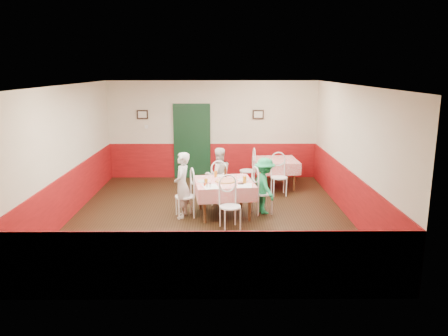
{
  "coord_description": "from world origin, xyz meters",
  "views": [
    {
      "loc": [
        0.25,
        -9.0,
        3.13
      ],
      "look_at": [
        0.3,
        0.1,
        1.05
      ],
      "focal_mm": 35.0,
      "sensor_mm": 36.0,
      "label": 1
    }
  ],
  "objects_px": {
    "diner_right": "(265,186)",
    "pizza": "(226,181)",
    "glass_a": "(206,182)",
    "wallet": "(241,184)",
    "chair_left": "(185,197)",
    "chair_right": "(262,193)",
    "main_table": "(224,198)",
    "beer_bottle": "(225,172)",
    "chair_second_a": "(248,171)",
    "diner_far": "(218,175)",
    "glass_c": "(216,174)",
    "chair_near": "(230,207)",
    "second_table": "(275,173)",
    "chair_far": "(219,185)",
    "glass_b": "(245,180)",
    "chair_second_b": "(279,178)",
    "diner_left": "(182,185)"
  },
  "relations": [
    {
      "from": "diner_far",
      "to": "glass_a",
      "type": "bearing_deg",
      "value": 59.27
    },
    {
      "from": "chair_far",
      "to": "chair_near",
      "type": "bearing_deg",
      "value": 96.48
    },
    {
      "from": "second_table",
      "to": "pizza",
      "type": "xyz_separation_m",
      "value": [
        -1.37,
        -2.34,
        0.4
      ]
    },
    {
      "from": "second_table",
      "to": "chair_near",
      "type": "xyz_separation_m",
      "value": [
        -1.28,
        -3.13,
        0.08
      ]
    },
    {
      "from": "glass_a",
      "to": "wallet",
      "type": "relative_size",
      "value": 1.19
    },
    {
      "from": "chair_second_b",
      "to": "diner_right",
      "type": "distance_m",
      "value": 1.52
    },
    {
      "from": "pizza",
      "to": "beer_bottle",
      "type": "distance_m",
      "value": 0.44
    },
    {
      "from": "main_table",
      "to": "chair_near",
      "type": "distance_m",
      "value": 0.85
    },
    {
      "from": "chair_second_a",
      "to": "glass_a",
      "type": "distance_m",
      "value": 2.82
    },
    {
      "from": "pizza",
      "to": "glass_a",
      "type": "bearing_deg",
      "value": -147.77
    },
    {
      "from": "chair_far",
      "to": "chair_second_a",
      "type": "relative_size",
      "value": 1.0
    },
    {
      "from": "pizza",
      "to": "chair_right",
      "type": "bearing_deg",
      "value": 11.67
    },
    {
      "from": "second_table",
      "to": "chair_second_a",
      "type": "height_order",
      "value": "chair_second_a"
    },
    {
      "from": "glass_c",
      "to": "wallet",
      "type": "distance_m",
      "value": 0.82
    },
    {
      "from": "glass_c",
      "to": "diner_left",
      "type": "height_order",
      "value": "diner_left"
    },
    {
      "from": "chair_right",
      "to": "second_table",
      "type": "bearing_deg",
      "value": -33.62
    },
    {
      "from": "glass_b",
      "to": "chair_left",
      "type": "bearing_deg",
      "value": 176.88
    },
    {
      "from": "glass_a",
      "to": "glass_c",
      "type": "relative_size",
      "value": 0.96
    },
    {
      "from": "pizza",
      "to": "diner_right",
      "type": "distance_m",
      "value": 0.89
    },
    {
      "from": "chair_left",
      "to": "chair_right",
      "type": "relative_size",
      "value": 1.0
    },
    {
      "from": "second_table",
      "to": "chair_near",
      "type": "relative_size",
      "value": 1.24
    },
    {
      "from": "chair_second_a",
      "to": "chair_far",
      "type": "bearing_deg",
      "value": -31.64
    },
    {
      "from": "chair_right",
      "to": "beer_bottle",
      "type": "relative_size",
      "value": 4.14
    },
    {
      "from": "diner_right",
      "to": "pizza",
      "type": "bearing_deg",
      "value": 85.44
    },
    {
      "from": "diner_right",
      "to": "diner_left",
      "type": "bearing_deg",
      "value": 81.93
    },
    {
      "from": "chair_right",
      "to": "chair_far",
      "type": "distance_m",
      "value": 1.2
    },
    {
      "from": "glass_a",
      "to": "chair_left",
      "type": "bearing_deg",
      "value": 157.6
    },
    {
      "from": "diner_far",
      "to": "diner_right",
      "type": "xyz_separation_m",
      "value": [
        1.02,
        -0.77,
        -0.04
      ]
    },
    {
      "from": "glass_a",
      "to": "beer_bottle",
      "type": "bearing_deg",
      "value": 59.18
    },
    {
      "from": "chair_second_b",
      "to": "chair_left",
      "type": "bearing_deg",
      "value": -147.28
    },
    {
      "from": "chair_second_a",
      "to": "diner_right",
      "type": "relative_size",
      "value": 0.72
    },
    {
      "from": "chair_second_a",
      "to": "chair_second_b",
      "type": "relative_size",
      "value": 1.0
    },
    {
      "from": "chair_right",
      "to": "chair_second_a",
      "type": "relative_size",
      "value": 1.0
    },
    {
      "from": "chair_second_b",
      "to": "glass_b",
      "type": "bearing_deg",
      "value": -122.97
    },
    {
      "from": "chair_second_a",
      "to": "chair_near",
      "type": "bearing_deg",
      "value": -13.44
    },
    {
      "from": "main_table",
      "to": "beer_bottle",
      "type": "distance_m",
      "value": 0.63
    },
    {
      "from": "chair_second_b",
      "to": "glass_a",
      "type": "relative_size",
      "value": 6.88
    },
    {
      "from": "chair_second_a",
      "to": "beer_bottle",
      "type": "height_order",
      "value": "beer_bottle"
    },
    {
      "from": "second_table",
      "to": "diner_right",
      "type": "distance_m",
      "value": 2.24
    },
    {
      "from": "chair_second_b",
      "to": "glass_c",
      "type": "relative_size",
      "value": 6.59
    },
    {
      "from": "diner_left",
      "to": "chair_second_b",
      "type": "bearing_deg",
      "value": 130.69
    },
    {
      "from": "second_table",
      "to": "chair_second_a",
      "type": "bearing_deg",
      "value": 180.0
    },
    {
      "from": "chair_near",
      "to": "chair_second_b",
      "type": "distance_m",
      "value": 2.71
    },
    {
      "from": "chair_right",
      "to": "chair_second_a",
      "type": "xyz_separation_m",
      "value": [
        -0.19,
        2.18,
        0.0
      ]
    },
    {
      "from": "wallet",
      "to": "glass_a",
      "type": "bearing_deg",
      "value": 176.7
    },
    {
      "from": "pizza",
      "to": "glass_c",
      "type": "height_order",
      "value": "glass_c"
    },
    {
      "from": "chair_second_a",
      "to": "diner_left",
      "type": "xyz_separation_m",
      "value": [
        -1.54,
        -2.42,
        0.26
      ]
    },
    {
      "from": "glass_c",
      "to": "chair_near",
      "type": "bearing_deg",
      "value": -75.99
    },
    {
      "from": "wallet",
      "to": "glass_c",
      "type": "bearing_deg",
      "value": 122.71
    },
    {
      "from": "wallet",
      "to": "diner_right",
      "type": "bearing_deg",
      "value": 26.54
    }
  ]
}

